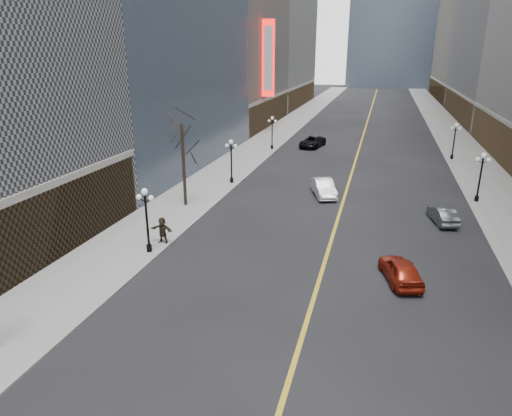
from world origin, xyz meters
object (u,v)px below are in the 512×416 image
Objects in this scene: streetlamp_west_2 at (231,157)px; car_sb_far at (443,215)px; streetlamp_east_2 at (481,172)px; streetlamp_east_3 at (455,137)px; streetlamp_west_3 at (272,129)px; streetlamp_west_1 at (146,214)px; car_nb_far at (312,142)px; car_nb_mid at (324,188)px; car_sb_mid at (400,270)px.

streetlamp_west_2 is 21.11m from car_sb_far.
streetlamp_east_2 is 18.00m from streetlamp_east_3.
streetlamp_east_3 and streetlamp_west_3 have the same top height.
streetlamp_east_3 and streetlamp_west_1 have the same top height.
streetlamp_east_2 is at bearing -90.00° from streetlamp_east_3.
car_nb_far is 1.38× the size of car_sb_far.
car_nb_mid is 23.52m from car_nb_far.
streetlamp_east_2 is 1.00× the size of streetlamp_west_1.
car_nb_mid is at bearing -83.83° from car_sb_mid.
streetlamp_west_1 is 36.00m from streetlamp_west_3.
car_sb_mid is 1.07× the size of car_sb_far.
streetlamp_west_2 is at bearing 90.00° from streetlamp_west_1.
streetlamp_west_1 is at bearing -123.25° from streetlamp_east_3.
streetlamp_west_2 is 0.81× the size of car_nb_far.
car_nb_mid is (9.80, 16.38, -2.10)m from streetlamp_west_1.
streetlamp_west_1 and streetlamp_west_3 have the same top height.
streetlamp_west_2 reaches higher than car_nb_mid.
car_sb_mid is at bearing -65.13° from streetlamp_west_3.
streetlamp_east_3 is 29.68m from streetlamp_west_2.
car_sb_mid is (6.69, -15.95, -0.06)m from car_nb_mid.
streetlamp_east_2 and streetlamp_east_3 have the same top height.
streetlamp_east_2 is at bearing -128.61° from car_sb_mid.
streetlamp_west_1 is at bearing -90.00° from streetlamp_west_2.
car_sb_far is (14.85, -27.76, -0.11)m from car_nb_far.
streetlamp_west_2 is 1.04× the size of car_sb_mid.
streetlamp_west_3 is 1.11× the size of car_sb_far.
streetlamp_east_2 is 29.68m from streetlamp_west_1.
streetlamp_west_3 is at bearing 97.41° from car_nb_mid.
streetlamp_west_1 is 16.64m from car_sb_mid.
streetlamp_west_1 is 1.00× the size of streetlamp_west_2.
streetlamp_east_2 is at bearing -132.05° from car_sb_far.
car_sb_mid is at bearing 60.07° from car_sb_far.
streetlamp_west_3 is (-23.60, 18.00, 0.00)m from streetlamp_east_2.
car_nb_mid is (-13.80, -19.62, -2.10)m from streetlamp_east_3.
streetlamp_east_3 is 36.34m from car_sb_mid.
streetlamp_west_1 is 1.00× the size of streetlamp_west_3.
car_nb_mid is 17.30m from car_sb_mid.
streetlamp_east_2 is at bearing 0.00° from streetlamp_west_2.
streetlamp_west_2 is 22.15m from car_nb_far.
streetlamp_east_2 is 1.00× the size of streetlamp_east_3.
streetlamp_west_1 is 0.81× the size of car_nb_far.
streetlamp_east_3 and streetlamp_west_2 have the same top height.
car_sb_mid is (-7.11, -35.57, -2.16)m from streetlamp_east_3.
streetlamp_east_3 is at bearing -110.91° from car_sb_far.
car_sb_far is (-3.59, -24.33, -2.23)m from streetlamp_east_3.
streetlamp_east_3 reaches higher than car_sb_far.
streetlamp_east_3 is 0.81× the size of car_nb_far.
streetlamp_east_2 is 0.81× the size of car_nb_far.
car_nb_mid is at bearing -173.29° from streetlamp_east_2.
streetlamp_west_3 reaches higher than car_nb_mid.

